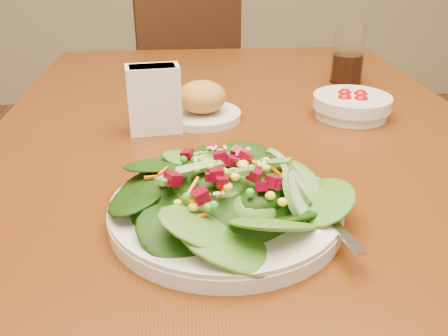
{
  "coord_description": "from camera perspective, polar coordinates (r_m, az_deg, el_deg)",
  "views": [
    {
      "loc": [
        -0.1,
        -0.79,
        1.08
      ],
      "look_at": [
        -0.05,
        -0.23,
        0.81
      ],
      "focal_mm": 40.0,
      "sensor_mm": 36.0,
      "label": 1
    }
  ],
  "objects": [
    {
      "name": "dining_table",
      "position": [
        0.91,
        2.19,
        -2.65
      ],
      "size": [
        0.9,
        1.4,
        0.75
      ],
      "color": "#542B0A",
      "rests_on": "ground_plane"
    },
    {
      "name": "chair_far",
      "position": [
        2.01,
        -4.83,
        7.95
      ],
      "size": [
        0.51,
        0.51,
        0.87
      ],
      "rotation": [
        0.0,
        0.0,
        3.45
      ],
      "color": "black",
      "rests_on": "ground_plane"
    },
    {
      "name": "salad_plate",
      "position": [
        0.61,
        1.08,
        -3.39
      ],
      "size": [
        0.29,
        0.29,
        0.08
      ],
      "rotation": [
        0.0,
        0.0,
        -0.3
      ],
      "color": "silver",
      "rests_on": "dining_table"
    },
    {
      "name": "bread_plate",
      "position": [
        0.94,
        -2.55,
        7.32
      ],
      "size": [
        0.15,
        0.15,
        0.07
      ],
      "color": "silver",
      "rests_on": "dining_table"
    },
    {
      "name": "tomato_bowl",
      "position": [
        0.99,
        14.38,
        6.97
      ],
      "size": [
        0.15,
        0.15,
        0.05
      ],
      "color": "silver",
      "rests_on": "dining_table"
    },
    {
      "name": "drinking_glass",
      "position": [
        1.21,
        13.98,
        12.08
      ],
      "size": [
        0.08,
        0.08,
        0.13
      ],
      "color": "silver",
      "rests_on": "dining_table"
    },
    {
      "name": "napkin_holder",
      "position": [
        0.88,
        -8.0,
        7.99
      ],
      "size": [
        0.1,
        0.06,
        0.12
      ],
      "rotation": [
        0.0,
        0.0,
        0.12
      ],
      "color": "white",
      "rests_on": "dining_table"
    }
  ]
}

